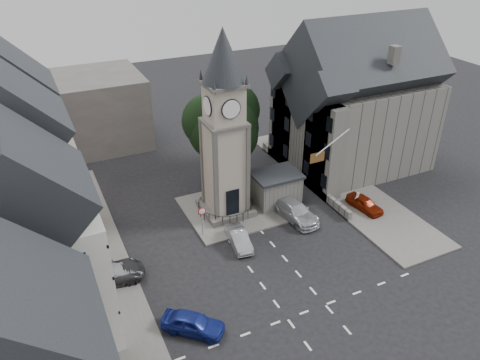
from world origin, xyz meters
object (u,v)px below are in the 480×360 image
stone_shelter (276,188)px  car_east_red (365,204)px  pedestrian (356,200)px  car_west_blue (193,323)px  clock_tower (224,129)px

stone_shelter → car_east_red: (6.70, -4.54, -0.91)m
stone_shelter → pedestrian: stone_shelter is taller
stone_shelter → car_west_blue: bearing=-137.4°
car_west_blue → pedestrian: bearing=-26.9°
clock_tower → car_east_red: bearing=-23.6°
clock_tower → stone_shelter: size_ratio=3.78×
stone_shelter → car_east_red: bearing=-34.1°
car_west_blue → pedestrian: size_ratio=2.53×
stone_shelter → pedestrian: bearing=-32.1°
clock_tower → pedestrian: (11.04, -4.41, -7.31)m
car_east_red → pedestrian: pedestrian is taller
stone_shelter → car_west_blue: 16.73m
clock_tower → stone_shelter: bearing=-5.8°
car_west_blue → pedestrian: 19.96m
stone_shelter → car_east_red: 8.15m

